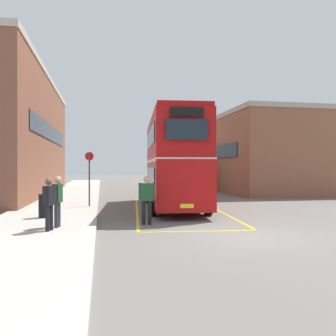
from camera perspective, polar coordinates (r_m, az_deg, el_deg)
ground_plane at (r=25.16m, az=-0.76°, el=-4.72°), size 135.60×135.60×0.00m
sidewalk_left at (r=27.26m, az=-15.29°, el=-4.20°), size 4.00×57.60×0.14m
brick_building_left at (r=28.73m, az=-23.53°, el=4.77°), size 5.29×21.69×8.91m
depot_building_right at (r=34.40m, az=13.79°, el=2.10°), size 8.98×17.99×6.61m
double_decker_bus at (r=18.58m, az=0.82°, el=1.30°), size 3.38×10.00×4.75m
single_deck_bus at (r=34.48m, az=1.85°, el=-0.67°), size 3.29×9.21×3.02m
pedestrian_boarding at (r=13.18m, az=-3.47°, el=-4.56°), size 0.60×0.30×1.80m
pedestrian_waiting_near at (r=11.73m, az=-18.61°, el=-4.97°), size 0.36×0.53×1.66m
pedestrian_waiting_far at (r=12.34m, az=-17.40°, el=-4.61°), size 0.31×0.56×1.69m
litter_bin at (r=14.87m, az=-19.34°, el=-5.68°), size 0.45×0.45×0.98m
bus_stop_sign at (r=18.47m, az=-12.57°, el=-0.90°), size 0.43×0.14×2.77m
bay_marking_yellow at (r=16.89m, az=1.82°, el=-7.11°), size 5.18×12.19×0.01m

